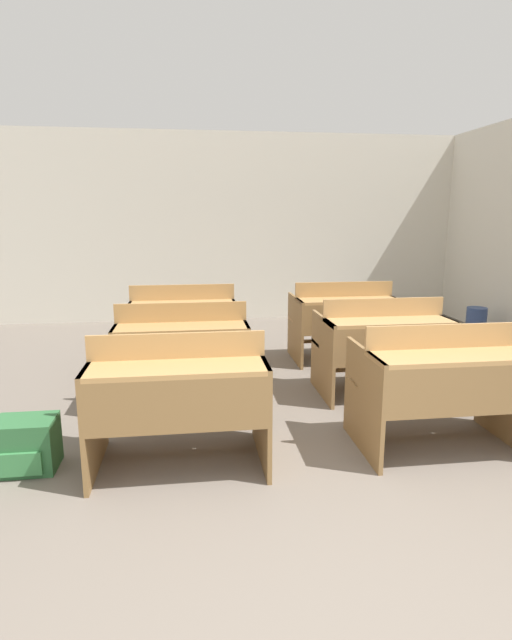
% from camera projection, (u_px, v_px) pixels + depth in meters
% --- Properties ---
extents(wall_back, '(7.13, 0.06, 2.73)m').
position_uv_depth(wall_back, '(224.00, 228.00, 7.37)').
color(wall_back, beige).
rests_on(wall_back, ground_plane).
extents(bench_front_left, '(1.07, 0.71, 0.86)m').
position_uv_depth(bench_front_left, '(179.00, 396.00, 3.06)').
color(bench_front_left, olive).
rests_on(bench_front_left, ground_plane).
extents(bench_front_right, '(1.07, 0.71, 0.86)m').
position_uv_depth(bench_front_right, '(441.00, 383.00, 3.30)').
color(bench_front_right, olive).
rests_on(bench_front_right, ground_plane).
extents(bench_second_left, '(1.07, 0.71, 0.86)m').
position_uv_depth(bench_second_left, '(182.00, 350.00, 4.11)').
color(bench_second_left, olive).
rests_on(bench_second_left, ground_plane).
extents(bench_second_right, '(1.07, 0.71, 0.86)m').
position_uv_depth(bench_second_right, '(382.00, 343.00, 4.33)').
color(bench_second_right, olive).
rests_on(bench_second_right, ground_plane).
extents(bench_third_left, '(1.07, 0.71, 0.86)m').
position_uv_depth(bench_third_left, '(183.00, 323.00, 5.16)').
color(bench_third_left, olive).
rests_on(bench_third_left, ground_plane).
extents(bench_third_right, '(1.07, 0.71, 0.86)m').
position_uv_depth(bench_third_right, '(343.00, 318.00, 5.37)').
color(bench_third_right, olive).
rests_on(bench_third_right, ground_plane).
extents(wastepaper_bin, '(0.25, 0.25, 0.38)m').
position_uv_depth(wastepaper_bin, '(476.00, 322.00, 6.49)').
color(wastepaper_bin, '#33477A').
rests_on(wastepaper_bin, ground_plane).
extents(schoolbag, '(0.36, 0.29, 0.33)m').
position_uv_depth(schoolbag, '(26.00, 445.00, 3.07)').
color(schoolbag, '#2D6638').
rests_on(schoolbag, ground_plane).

